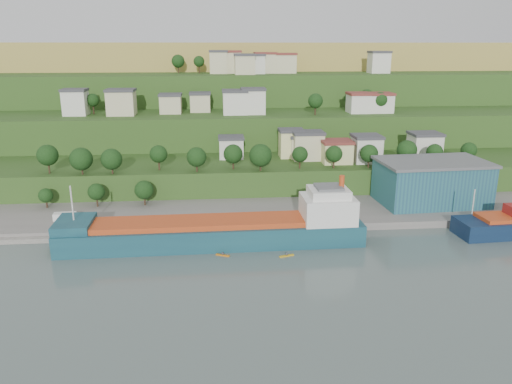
{
  "coord_description": "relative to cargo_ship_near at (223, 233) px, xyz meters",
  "views": [
    {
      "loc": [
        -14.5,
        -105.41,
        47.15
      ],
      "look_at": [
        -4.21,
        15.0,
        11.33
      ],
      "focal_mm": 35.0,
      "sensor_mm": 36.0,
      "label": 1
    }
  ],
  "objects": [
    {
      "name": "kayak_orange",
      "position": [
        -0.14,
        -7.02,
        -2.77
      ],
      "size": [
        3.33,
        1.9,
        0.84
      ],
      "rotation": [
        0.0,
        0.0,
        -0.42
      ],
      "color": "orange",
      "rests_on": "ground"
    },
    {
      "name": "caravan",
      "position": [
        -41.87,
        15.92,
        -0.47
      ],
      "size": [
        5.95,
        2.79,
        2.71
      ],
      "primitive_type": "cube",
      "rotation": [
        0.0,
        0.0,
        0.07
      ],
      "color": "silver",
      "rests_on": "pebble_beach"
    },
    {
      "name": "warehouse",
      "position": [
        61.95,
        22.2,
        5.41
      ],
      "size": [
        32.08,
        20.83,
        12.8
      ],
      "rotation": [
        0.0,
        0.0,
        0.06
      ],
      "color": "navy",
      "rests_on": "quay"
    },
    {
      "name": "ground",
      "position": [
        12.96,
        -8.8,
        -3.02
      ],
      "size": [
        500.0,
        500.0,
        0.0
      ],
      "primitive_type": "plane",
      "color": "#4D5D5A",
      "rests_on": "ground"
    },
    {
      "name": "quay",
      "position": [
        32.96,
        19.2,
        -3.02
      ],
      "size": [
        220.0,
        26.0,
        4.0
      ],
      "primitive_type": "cube",
      "color": "slate",
      "rests_on": "ground"
    },
    {
      "name": "hillside",
      "position": [
        12.98,
        159.91,
        -2.94
      ],
      "size": [
        360.0,
        211.16,
        96.0
      ],
      "color": "#284719",
      "rests_on": "ground"
    },
    {
      "name": "kayak_yellow",
      "position": [
        14.6,
        -8.63,
        -2.76
      ],
      "size": [
        3.59,
        1.62,
        0.89
      ],
      "rotation": [
        0.0,
        0.0,
        0.29
      ],
      "color": "gold",
      "rests_on": "ground"
    },
    {
      "name": "pebble_beach",
      "position": [
        -42.04,
        13.2,
        -3.02
      ],
      "size": [
        40.0,
        18.0,
        2.4
      ],
      "primitive_type": "cube",
      "color": "slate",
      "rests_on": "ground"
    },
    {
      "name": "cargo_ship_near",
      "position": [
        0.0,
        0.0,
        0.0
      ],
      "size": [
        73.76,
        12.9,
        18.91
      ],
      "rotation": [
        0.0,
        0.0,
        0.02
      ],
      "color": "#123545",
      "rests_on": "ground"
    },
    {
      "name": "dinghy",
      "position": [
        -32.65,
        12.64,
        -1.4
      ],
      "size": [
        4.5,
        2.99,
        0.84
      ],
      "primitive_type": "cube",
      "rotation": [
        0.0,
        0.0,
        0.37
      ],
      "color": "silver",
      "rests_on": "pebble_beach"
    }
  ]
}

